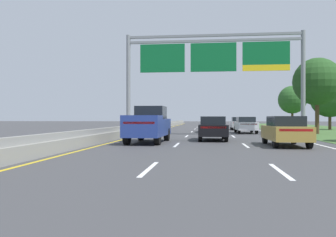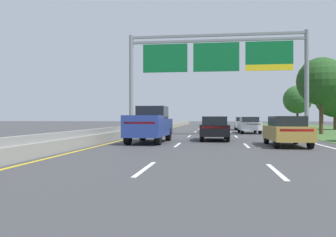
{
  "view_description": "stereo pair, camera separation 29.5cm",
  "coord_description": "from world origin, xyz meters",
  "views": [
    {
      "loc": [
        -0.15,
        0.52,
        1.49
      ],
      "look_at": [
        -2.05,
        17.03,
        1.45
      ],
      "focal_mm": 37.23,
      "sensor_mm": 36.0,
      "label": 1
    },
    {
      "loc": [
        0.15,
        0.56,
        1.49
      ],
      "look_at": [
        -2.05,
        17.03,
        1.45
      ],
      "focal_mm": 37.23,
      "sensor_mm": 36.0,
      "label": 2
    }
  ],
  "objects": [
    {
      "name": "car_black_centre_lane_sedan",
      "position": [
        0.15,
        23.66,
        0.82
      ],
      "size": [
        1.87,
        4.42,
        1.57
      ],
      "rotation": [
        0.0,
        0.0,
        1.58
      ],
      "color": "black",
      "rests_on": "ground"
    },
    {
      "name": "ground_plane",
      "position": [
        0.0,
        35.0,
        0.0
      ],
      "size": [
        220.0,
        220.0,
        0.0
      ],
      "primitive_type": "plane",
      "color": "#3D3D3F"
    },
    {
      "name": "car_darkgreen_centre_lane_sedan",
      "position": [
        0.09,
        36.44,
        0.82
      ],
      "size": [
        1.93,
        4.45,
        1.57
      ],
      "rotation": [
        0.0,
        0.0,
        1.6
      ],
      "color": "#193D23",
      "rests_on": "ground"
    },
    {
      "name": "pickup_truck_blue",
      "position": [
        -3.69,
        21.11,
        1.07
      ],
      "size": [
        2.11,
        5.44,
        2.2
      ],
      "rotation": [
        0.0,
        0.0,
        1.55
      ],
      "color": "navy",
      "rests_on": "ground"
    },
    {
      "name": "car_gold_right_lane_sedan",
      "position": [
        3.91,
        19.48,
        0.82
      ],
      "size": [
        1.86,
        4.42,
        1.57
      ],
      "rotation": [
        0.0,
        0.0,
        1.58
      ],
      "color": "#A38438",
      "rests_on": "ground"
    },
    {
      "name": "roadside_tree_far",
      "position": [
        14.83,
        45.52,
        3.9
      ],
      "size": [
        4.71,
        4.71,
        6.26
      ],
      "color": "#4C3823",
      "rests_on": "ground"
    },
    {
      "name": "overhead_sign_gantry",
      "position": [
        0.3,
        30.19,
        6.2
      ],
      "size": [
        15.06,
        0.42,
        8.7
      ],
      "color": "gray",
      "rests_on": "ground"
    },
    {
      "name": "car_white_right_lane_sedan",
      "position": [
        3.46,
        34.7,
        0.82
      ],
      "size": [
        1.95,
        4.45,
        1.57
      ],
      "rotation": [
        0.0,
        0.0,
        1.6
      ],
      "color": "silver",
      "rests_on": "ground"
    },
    {
      "name": "roadside_tree_distant",
      "position": [
        13.13,
        57.51,
        4.34
      ],
      "size": [
        4.42,
        4.42,
        6.56
      ],
      "color": "#4C3823",
      "rests_on": "ground"
    },
    {
      "name": "roadside_tree_mid",
      "position": [
        9.73,
        33.53,
        4.76
      ],
      "size": [
        4.33,
        4.33,
        6.94
      ],
      "color": "#4C3823",
      "rests_on": "ground"
    },
    {
      "name": "lane_striping",
      "position": [
        0.0,
        34.54,
        0.0
      ],
      "size": [
        11.96,
        106.0,
        0.01
      ],
      "color": "white",
      "rests_on": "ground"
    },
    {
      "name": "car_silver_right_lane_sedan",
      "position": [
        3.57,
        44.0,
        0.82
      ],
      "size": [
        1.88,
        4.42,
        1.57
      ],
      "rotation": [
        0.0,
        0.0,
        1.56
      ],
      "color": "#B2B5BA",
      "rests_on": "ground"
    },
    {
      "name": "median_barrier_concrete",
      "position": [
        -6.6,
        35.0,
        0.35
      ],
      "size": [
        0.6,
        110.0,
        0.85
      ],
      "color": "gray",
      "rests_on": "ground"
    }
  ]
}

